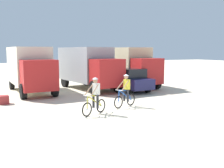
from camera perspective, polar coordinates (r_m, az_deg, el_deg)
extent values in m
plane|color=beige|center=(13.00, 8.67, -6.55)|extent=(120.00, 120.00, 0.00)
cube|color=beige|center=(20.88, -17.75, 3.95)|extent=(2.68, 5.33, 2.70)
cube|color=#B21E1E|center=(17.60, -15.58, 1.83)|extent=(2.28, 1.62, 2.00)
cube|color=black|center=(16.89, -15.07, 2.83)|extent=(2.03, 0.19, 0.80)
cylinder|color=black|center=(18.06, -12.39, -1.13)|extent=(0.38, 1.02, 1.00)
cylinder|color=black|center=(17.61, -18.77, -1.56)|extent=(0.38, 1.02, 1.00)
cylinder|color=black|center=(22.86, -15.91, 0.50)|extent=(0.38, 1.02, 1.00)
cylinder|color=black|center=(22.51, -20.98, 0.19)|extent=(0.38, 1.02, 1.00)
cube|color=#9E9EA3|center=(21.56, -5.99, 4.35)|extent=(3.15, 5.50, 2.70)
cube|color=#B21E1E|center=(18.66, -1.04, 2.40)|extent=(2.40, 1.81, 2.00)
cube|color=black|center=(18.06, 0.17, 3.35)|extent=(2.01, 0.38, 0.80)
cylinder|color=black|center=(19.43, 1.33, -0.38)|extent=(0.47, 1.04, 1.00)
cylinder|color=black|center=(18.33, -3.88, -0.85)|extent=(0.47, 1.04, 1.00)
cylinder|color=black|center=(23.64, -5.69, 0.96)|extent=(0.47, 1.04, 1.00)
cylinder|color=black|center=(22.75, -10.21, 0.63)|extent=(0.47, 1.04, 1.00)
cube|color=#CCB78E|center=(23.32, 2.53, 4.60)|extent=(2.81, 5.38, 2.70)
cube|color=#B21E1E|center=(20.58, 7.63, 2.79)|extent=(2.31, 1.67, 2.00)
cube|color=black|center=(20.00, 8.87, 3.64)|extent=(2.02, 0.24, 0.80)
cylinder|color=black|center=(21.39, 9.58, 0.23)|extent=(0.40, 1.02, 1.00)
cylinder|color=black|center=(20.16, 5.11, -0.13)|extent=(0.40, 1.02, 1.00)
cylinder|color=black|center=(25.40, 2.39, 1.43)|extent=(0.40, 1.02, 1.00)
cylinder|color=black|center=(24.37, -1.66, 1.18)|extent=(0.40, 1.02, 1.00)
cube|color=#1E1E4C|center=(20.08, 3.81, 0.43)|extent=(1.93, 4.27, 0.76)
cube|color=black|center=(19.88, 4.06, 2.45)|extent=(1.69, 2.17, 0.68)
cylinder|color=black|center=(20.86, 0.10, -0.34)|extent=(0.25, 0.65, 0.64)
cylinder|color=black|center=(21.63, 3.75, -0.09)|extent=(0.25, 0.65, 0.64)
cylinder|color=black|center=(18.63, 3.86, -1.28)|extent=(0.25, 0.65, 0.64)
cylinder|color=black|center=(19.48, 7.77, -0.95)|extent=(0.25, 0.65, 0.64)
torus|color=black|center=(12.41, -5.46, -5.54)|extent=(0.63, 0.37, 0.68)
cylinder|color=silver|center=(12.41, -5.46, -5.54)|extent=(0.11, 0.11, 0.08)
torus|color=black|center=(13.19, -2.42, -4.75)|extent=(0.63, 0.37, 0.68)
cylinder|color=silver|center=(13.19, -2.42, -4.75)|extent=(0.11, 0.11, 0.08)
cylinder|color=gold|center=(12.75, -3.83, -3.71)|extent=(0.93, 0.53, 0.68)
cylinder|color=gold|center=(12.57, -4.35, -2.58)|extent=(0.61, 0.36, 0.13)
cylinder|color=gold|center=(13.01, -2.90, -3.67)|extent=(0.37, 0.23, 0.59)
cylinder|color=gold|center=(12.36, -5.41, -4.08)|extent=(0.11, 0.09, 0.64)
cylinder|color=silver|center=(12.32, -5.35, -2.60)|extent=(0.28, 0.48, 0.04)
cube|color=black|center=(12.82, -3.40, -2.42)|extent=(0.27, 0.22, 0.06)
cube|color=silver|center=(12.76, -3.46, -1.06)|extent=(0.33, 0.38, 0.56)
sphere|color=#A87A5B|center=(12.66, -3.65, 0.70)|extent=(0.22, 0.22, 0.22)
cone|color=silver|center=(12.64, -3.66, 1.28)|extent=(0.32, 0.32, 0.10)
cylinder|color=#26262B|center=(12.73, -3.17, -3.86)|extent=(0.12, 0.12, 0.66)
cylinder|color=#26262B|center=(12.90, -4.06, -3.73)|extent=(0.12, 0.12, 0.66)
cylinder|color=#A87A5B|center=(12.39, -3.82, -1.39)|extent=(0.56, 0.38, 0.53)
cylinder|color=#A87A5B|center=(12.62, -5.07, -1.24)|extent=(0.59, 0.30, 0.53)
torus|color=black|center=(14.08, 1.42, -3.98)|extent=(0.66, 0.30, 0.68)
cylinder|color=silver|center=(14.08, 1.42, -3.98)|extent=(0.10, 0.10, 0.08)
torus|color=black|center=(14.86, 4.13, -3.39)|extent=(0.66, 0.30, 0.68)
cylinder|color=silver|center=(14.86, 4.13, -3.39)|extent=(0.10, 0.10, 0.08)
cylinder|color=blue|center=(14.43, 2.88, -2.42)|extent=(0.98, 0.42, 0.68)
cylinder|color=blue|center=(14.25, 2.44, -1.39)|extent=(0.63, 0.29, 0.13)
cylinder|color=blue|center=(14.68, 3.71, -2.41)|extent=(0.38, 0.19, 0.59)
cylinder|color=blue|center=(14.04, 1.49, -2.68)|extent=(0.11, 0.08, 0.64)
cylinder|color=silver|center=(14.01, 1.56, -1.38)|extent=(0.22, 0.50, 0.04)
cube|color=black|center=(14.50, 3.29, -1.29)|extent=(0.27, 0.20, 0.06)
cube|color=gold|center=(14.44, 3.24, -0.08)|extent=(0.30, 0.37, 0.56)
sphere|color=#A87A5B|center=(14.35, 3.10, 1.48)|extent=(0.22, 0.22, 0.22)
cone|color=silver|center=(14.34, 3.10, 2.00)|extent=(0.32, 0.32, 0.10)
cylinder|color=#26262B|center=(14.41, 3.47, -2.56)|extent=(0.12, 0.12, 0.66)
cylinder|color=#26262B|center=(14.57, 2.68, -2.44)|extent=(0.12, 0.12, 0.66)
cylinder|color=#A87A5B|center=(14.08, 2.92, -0.34)|extent=(0.59, 0.31, 0.53)
cylinder|color=#A87A5B|center=(14.31, 1.82, -0.20)|extent=(0.61, 0.24, 0.53)
cube|color=#9E2D2D|center=(16.45, -22.50, -3.21)|extent=(0.57, 0.57, 0.50)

